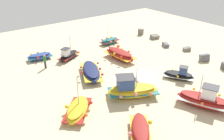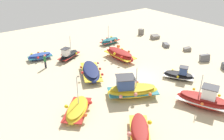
# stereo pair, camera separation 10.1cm
# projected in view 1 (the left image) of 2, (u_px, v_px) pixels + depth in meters

# --- Properties ---
(ground_plane) EXTENTS (54.68, 54.68, 0.00)m
(ground_plane) POSITION_uv_depth(u_px,v_px,m) (139.00, 77.00, 27.01)
(ground_plane) COLOR beige
(fishing_boat_0) EXTENTS (3.66, 2.98, 1.62)m
(fishing_boat_0) POSITION_uv_depth(u_px,v_px,m) (179.00, 75.00, 26.49)
(fishing_boat_0) COLOR black
(fishing_boat_0) RESTS_ON ground_plane
(fishing_boat_1) EXTENTS (4.31, 5.50, 3.17)m
(fishing_boat_1) POSITION_uv_depth(u_px,v_px,m) (132.00, 90.00, 23.13)
(fishing_boat_1) COLOR gold
(fishing_boat_1) RESTS_ON ground_plane
(fishing_boat_2) EXTENTS (5.00, 2.35, 1.32)m
(fishing_boat_2) POSITION_uv_depth(u_px,v_px,m) (120.00, 55.00, 31.29)
(fishing_boat_2) COLOR maroon
(fishing_boat_2) RESTS_ON ground_plane
(fishing_boat_3) EXTENTS (5.59, 3.93, 1.10)m
(fishing_boat_3) POSITION_uv_depth(u_px,v_px,m) (91.00, 72.00, 27.10)
(fishing_boat_3) COLOR navy
(fishing_boat_3) RESTS_ON ground_plane
(fishing_boat_4) EXTENTS (2.87, 3.84, 3.06)m
(fishing_boat_4) POSITION_uv_depth(u_px,v_px,m) (68.00, 55.00, 31.56)
(fishing_boat_4) COLOR black
(fishing_boat_4) RESTS_ON ground_plane
(fishing_boat_5) EXTENTS (5.36, 3.91, 3.31)m
(fishing_boat_5) POSITION_uv_depth(u_px,v_px,m) (204.00, 100.00, 21.61)
(fishing_boat_5) COLOR maroon
(fishing_boat_5) RESTS_ON ground_plane
(fishing_boat_6) EXTENTS (4.11, 4.06, 3.47)m
(fishing_boat_6) POSITION_uv_depth(u_px,v_px,m) (78.00, 109.00, 20.71)
(fishing_boat_6) COLOR gold
(fishing_boat_6) RESTS_ON ground_plane
(fishing_boat_7) EXTENTS (4.02, 3.57, 1.05)m
(fishing_boat_7) POSITION_uv_depth(u_px,v_px,m) (140.00, 131.00, 18.02)
(fishing_boat_7) COLOR maroon
(fishing_boat_7) RESTS_ON ground_plane
(fishing_boat_8) EXTENTS (1.96, 3.51, 3.03)m
(fishing_boat_8) POSITION_uv_depth(u_px,v_px,m) (110.00, 41.00, 36.80)
(fishing_boat_8) COLOR #1E6670
(fishing_boat_8) RESTS_ON ground_plane
(fishing_boat_9) EXTENTS (2.02, 3.36, 0.91)m
(fishing_boat_9) POSITION_uv_depth(u_px,v_px,m) (40.00, 56.00, 31.35)
(fishing_boat_9) COLOR #2D4C9E
(fishing_boat_9) RESTS_ON ground_plane
(person_walking) EXTENTS (0.32, 0.32, 1.77)m
(person_walking) POSITION_uv_depth(u_px,v_px,m) (45.00, 61.00, 28.68)
(person_walking) COLOR #2D2D38
(person_walking) RESTS_ON ground_plane
(breakwater_rocks) EXTENTS (24.19, 2.82, 1.20)m
(breakwater_rocks) POSITION_uv_depth(u_px,v_px,m) (200.00, 55.00, 31.99)
(breakwater_rocks) COLOR slate
(breakwater_rocks) RESTS_ON ground_plane
(mooring_buoy_0) EXTENTS (0.52, 0.52, 0.66)m
(mooring_buoy_0) POSITION_uv_depth(u_px,v_px,m) (118.00, 46.00, 34.86)
(mooring_buoy_0) COLOR #3F3F42
(mooring_buoy_0) RESTS_ON ground_plane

